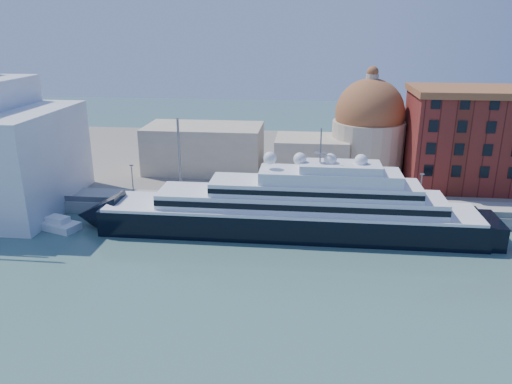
# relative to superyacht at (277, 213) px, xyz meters

# --- Properties ---
(ground) EXTENTS (400.00, 400.00, 0.00)m
(ground) POSITION_rel_superyacht_xyz_m (-1.60, -23.00, -4.25)
(ground) COLOR #325756
(ground) RESTS_ON ground
(quay) EXTENTS (180.00, 10.00, 2.50)m
(quay) POSITION_rel_superyacht_xyz_m (-1.60, 11.00, -3.00)
(quay) COLOR gray
(quay) RESTS_ON ground
(land) EXTENTS (260.00, 72.00, 2.00)m
(land) POSITION_rel_superyacht_xyz_m (-1.60, 52.00, -3.25)
(land) COLOR slate
(land) RESTS_ON ground
(quay_fence) EXTENTS (180.00, 0.10, 1.20)m
(quay_fence) POSITION_rel_superyacht_xyz_m (-1.60, 6.50, -1.15)
(quay_fence) COLOR slate
(quay_fence) RESTS_ON quay
(superyacht) EXTENTS (82.34, 11.42, 24.61)m
(superyacht) POSITION_rel_superyacht_xyz_m (0.00, 0.00, 0.00)
(superyacht) COLOR black
(superyacht) RESTS_ON ground
(service_barge) EXTENTS (13.45, 8.11, 2.87)m
(service_barge) POSITION_rel_superyacht_xyz_m (-45.33, -2.28, -3.42)
(service_barge) COLOR white
(service_barge) RESTS_ON ground
(warehouse) EXTENTS (43.00, 19.00, 23.25)m
(warehouse) POSITION_rel_superyacht_xyz_m (50.40, 29.00, 9.54)
(warehouse) COLOR maroon
(warehouse) RESTS_ON land
(church) EXTENTS (66.00, 18.00, 25.50)m
(church) POSITION_rel_superyacht_xyz_m (4.79, 34.72, 6.66)
(church) COLOR beige
(church) RESTS_ON land
(lamp_posts) EXTENTS (120.80, 2.40, 18.00)m
(lamp_posts) POSITION_rel_superyacht_xyz_m (-14.27, 9.27, 5.59)
(lamp_posts) COLOR slate
(lamp_posts) RESTS_ON quay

